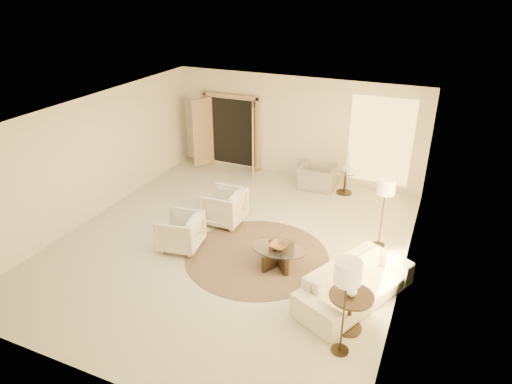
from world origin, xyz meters
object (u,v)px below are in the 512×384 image
at_px(armchair_right, 180,230).
at_px(end_table, 350,306).
at_px(bowl, 279,246).
at_px(floor_lamp_near, 386,189).
at_px(sofa, 355,284).
at_px(side_table, 345,180).
at_px(accent_chair, 317,173).
at_px(coffee_table, 278,254).
at_px(end_vase, 352,291).
at_px(side_vase, 346,167).
at_px(armchair_left, 224,205).
at_px(floor_lamp_far, 348,277).

height_order(armchair_right, end_table, armchair_right).
bearing_deg(end_table, bowl, 144.07).
bearing_deg(bowl, floor_lamp_near, 42.29).
xyz_separation_m(sofa, bowl, (-1.60, 0.46, 0.10)).
xyz_separation_m(sofa, armchair_right, (-3.70, 0.26, 0.07)).
relative_size(sofa, side_table, 3.79).
bearing_deg(accent_chair, armchair_right, 63.44).
height_order(side_table, bowl, side_table).
height_order(coffee_table, end_vase, end_vase).
height_order(end_table, end_vase, end_vase).
height_order(coffee_table, side_vase, side_vase).
relative_size(armchair_left, end_table, 1.25).
bearing_deg(armchair_left, armchair_right, -14.62).
xyz_separation_m(armchair_right, side_table, (2.49, 3.99, -0.04)).
xyz_separation_m(armchair_right, floor_lamp_far, (3.78, -1.55, 0.96)).
xyz_separation_m(armchair_right, end_vase, (3.78, -1.02, 0.33)).
bearing_deg(floor_lamp_far, end_table, 90.00).
bearing_deg(coffee_table, side_vase, 84.06).
bearing_deg(armchair_right, bowl, 86.83).
bearing_deg(side_table, armchair_right, -122.01).
height_order(end_table, floor_lamp_far, floor_lamp_far).
bearing_deg(side_vase, accent_chair, 180.00).
height_order(accent_chair, coffee_table, accent_chair).
height_order(sofa, armchair_left, armchair_left).
distance_m(armchair_right, side_vase, 4.71).
bearing_deg(armchair_right, end_table, 66.29).
height_order(armchair_right, coffee_table, armchair_right).
distance_m(accent_chair, side_vase, 0.81).
xyz_separation_m(side_table, bowl, (-0.39, -3.78, 0.07)).
relative_size(armchair_right, side_table, 1.35).
xyz_separation_m(sofa, end_vase, (0.08, -0.76, 0.41)).
xyz_separation_m(coffee_table, side_vase, (0.39, 3.78, 0.49)).
bearing_deg(end_table, armchair_right, 164.96).
distance_m(coffee_table, side_vase, 3.84).
height_order(armchair_left, end_vase, armchair_left).
bearing_deg(bowl, side_table, 84.06).
bearing_deg(armchair_left, coffee_table, 56.71).
relative_size(armchair_left, side_table, 1.44).
bearing_deg(armchair_left, sofa, 63.95).
height_order(end_table, floor_lamp_near, floor_lamp_near).
height_order(sofa, coffee_table, sofa).
xyz_separation_m(coffee_table, end_vase, (1.68, -1.22, 0.49)).
height_order(armchair_left, end_table, armchair_left).
bearing_deg(end_vase, side_table, 104.42).
bearing_deg(sofa, floor_lamp_near, 22.42).
height_order(end_table, bowl, end_table).
bearing_deg(armchair_right, sofa, 77.38).
xyz_separation_m(armchair_left, side_vase, (2.17, 2.66, 0.30)).
distance_m(armchair_left, side_table, 3.43).
xyz_separation_m(coffee_table, bowl, (0.00, 0.00, 0.19)).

